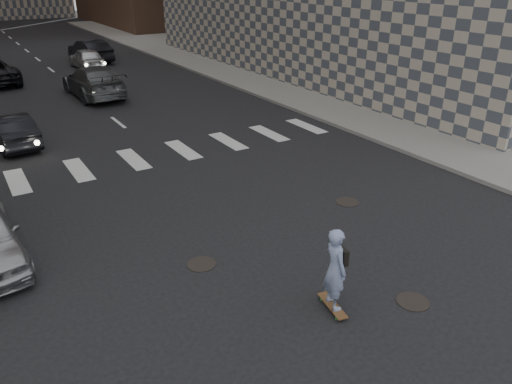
% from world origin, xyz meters
% --- Properties ---
extents(ground, '(160.00, 160.00, 0.00)m').
position_xyz_m(ground, '(0.00, 0.00, 0.00)').
color(ground, black).
rests_on(ground, ground).
extents(sidewalk_right, '(13.00, 80.00, 0.15)m').
position_xyz_m(sidewalk_right, '(14.50, 20.00, 0.07)').
color(sidewalk_right, gray).
rests_on(sidewalk_right, ground).
extents(manhole_a, '(0.70, 0.70, 0.02)m').
position_xyz_m(manhole_a, '(1.20, -2.50, 0.01)').
color(manhole_a, black).
rests_on(manhole_a, ground).
extents(manhole_b, '(0.70, 0.70, 0.02)m').
position_xyz_m(manhole_b, '(-2.00, 1.20, 0.01)').
color(manhole_b, black).
rests_on(manhole_b, ground).
extents(manhole_c, '(0.70, 0.70, 0.02)m').
position_xyz_m(manhole_c, '(3.30, 2.00, 0.01)').
color(manhole_c, black).
rests_on(manhole_c, ground).
extents(skateboarder, '(0.55, 0.98, 1.89)m').
position_xyz_m(skateboarder, '(-0.41, -1.78, 0.99)').
color(skateboarder, brown).
rests_on(skateboarder, ground).
extents(traffic_car_a, '(1.79, 4.02, 1.28)m').
position_xyz_m(traffic_car_a, '(-4.56, 13.00, 0.64)').
color(traffic_car_a, black).
rests_on(traffic_car_a, ground).
extents(traffic_car_b, '(2.45, 5.70, 1.64)m').
position_xyz_m(traffic_car_b, '(0.50, 19.61, 0.82)').
color(traffic_car_b, '#4E5155').
rests_on(traffic_car_b, ground).
extents(traffic_car_d, '(1.72, 4.19, 1.42)m').
position_xyz_m(traffic_car_d, '(2.28, 28.00, 0.71)').
color(traffic_car_d, '#BBBDC3').
rests_on(traffic_car_d, ground).
extents(traffic_car_e, '(2.31, 5.08, 1.62)m').
position_xyz_m(traffic_car_e, '(3.24, 30.69, 0.81)').
color(traffic_car_e, black).
rests_on(traffic_car_e, ground).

